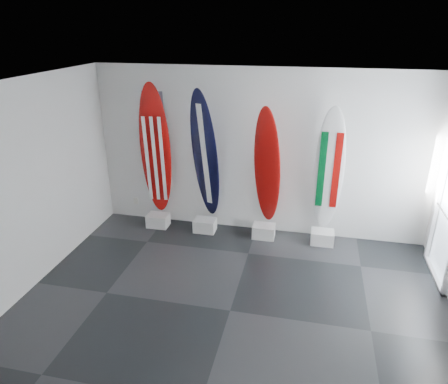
% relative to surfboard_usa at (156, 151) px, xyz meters
% --- Properties ---
extents(floor, '(6.00, 6.00, 0.00)m').
position_rel_surfboard_usa_xyz_m(floor, '(1.88, -2.28, -1.49)').
color(floor, black).
rests_on(floor, ground).
extents(ceiling, '(6.00, 6.00, 0.00)m').
position_rel_surfboard_usa_xyz_m(ceiling, '(1.88, -2.28, 1.51)').
color(ceiling, white).
rests_on(ceiling, wall_back).
extents(wall_back, '(6.00, 0.00, 6.00)m').
position_rel_surfboard_usa_xyz_m(wall_back, '(1.88, 0.22, 0.01)').
color(wall_back, white).
rests_on(wall_back, ground).
extents(wall_front, '(6.00, 0.00, 6.00)m').
position_rel_surfboard_usa_xyz_m(wall_front, '(1.88, -4.78, 0.01)').
color(wall_front, white).
rests_on(wall_front, ground).
extents(wall_left, '(0.00, 5.00, 5.00)m').
position_rel_surfboard_usa_xyz_m(wall_left, '(-1.12, -2.28, 0.01)').
color(wall_left, white).
rests_on(wall_left, ground).
extents(display_block_usa, '(0.40, 0.30, 0.24)m').
position_rel_surfboard_usa_xyz_m(display_block_usa, '(0.00, -0.10, -1.37)').
color(display_block_usa, silver).
rests_on(display_block_usa, floor).
extents(surfboard_usa, '(0.60, 0.36, 2.51)m').
position_rel_surfboard_usa_xyz_m(surfboard_usa, '(0.00, 0.00, 0.00)').
color(surfboard_usa, '#A00B09').
rests_on(surfboard_usa, display_block_usa).
extents(display_block_navy, '(0.40, 0.30, 0.24)m').
position_rel_surfboard_usa_xyz_m(display_block_navy, '(0.94, -0.10, -1.37)').
color(display_block_navy, silver).
rests_on(display_block_navy, floor).
extents(surfboard_navy, '(0.68, 0.62, 2.45)m').
position_rel_surfboard_usa_xyz_m(surfboard_navy, '(0.94, 0.00, -0.03)').
color(surfboard_navy, black).
rests_on(surfboard_navy, display_block_navy).
extents(display_block_swiss, '(0.40, 0.30, 0.24)m').
position_rel_surfboard_usa_xyz_m(display_block_swiss, '(2.06, -0.10, -1.37)').
color(display_block_swiss, silver).
rests_on(display_block_swiss, floor).
extents(surfboard_swiss, '(0.59, 0.52, 2.19)m').
position_rel_surfboard_usa_xyz_m(surfboard_swiss, '(2.06, 0.00, -0.16)').
color(surfboard_swiss, '#A00B09').
rests_on(surfboard_swiss, display_block_swiss).
extents(display_block_italy, '(0.40, 0.30, 0.24)m').
position_rel_surfboard_usa_xyz_m(display_block_italy, '(3.10, -0.10, -1.37)').
color(display_block_italy, silver).
rests_on(display_block_italy, floor).
extents(surfboard_italy, '(0.51, 0.27, 2.23)m').
position_rel_surfboard_usa_xyz_m(surfboard_italy, '(3.10, 0.00, -0.14)').
color(surfboard_italy, white).
rests_on(surfboard_italy, display_block_italy).
extents(wall_outlet, '(0.09, 0.02, 0.13)m').
position_rel_surfboard_usa_xyz_m(wall_outlet, '(-0.57, 0.20, -1.14)').
color(wall_outlet, silver).
rests_on(wall_outlet, wall_back).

